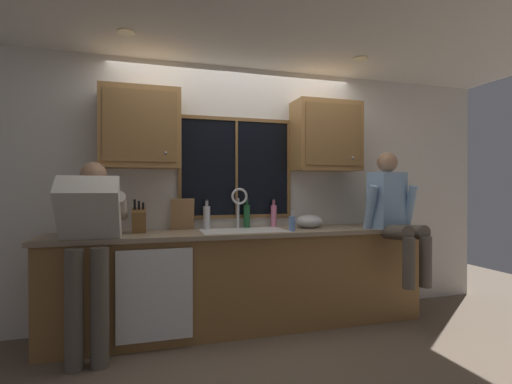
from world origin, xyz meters
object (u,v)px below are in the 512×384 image
Objects in this scene: person_sitting_on_counter at (393,210)px; cutting_board at (182,214)px; person_standing at (90,236)px; bottle_amber_small at (247,216)px; mixing_bowl at (309,222)px; soap_dispenser at (292,223)px; bottle_green_glass at (207,217)px; bottle_tall_clear at (274,215)px; knife_block at (139,221)px.

person_sitting_on_counter reaches higher than cutting_board.
person_standing is 5.14× the size of bottle_amber_small.
soap_dispenser is (-0.27, -0.22, 0.01)m from mixing_bowl.
bottle_green_glass is at bearing -177.45° from bottle_amber_small.
bottle_green_glass is 0.41m from bottle_amber_small.
soap_dispenser is 0.41m from bottle_tall_clear.
person_standing is 0.52m from knife_block.
person_sitting_on_counter is at bearing -15.12° from bottle_green_glass.
soap_dispenser is at bearing -84.45° from bottle_tall_clear.
bottle_tall_clear is at bearing 149.64° from mixing_bowl.
bottle_tall_clear is at bearing 0.92° from cutting_board.
bottle_green_glass is (0.63, 0.14, 0.01)m from knife_block.
knife_block is (0.36, 0.37, 0.08)m from person_standing.
bottle_green_glass is 0.97× the size of bottle_amber_small.
mixing_bowl is at bearing -30.36° from bottle_tall_clear.
person_standing is 0.92m from cutting_board.
mixing_bowl is 0.95× the size of bottle_green_glass.
cutting_board reaches higher than mixing_bowl.
cutting_board is at bearing 166.30° from person_sitting_on_counter.
person_sitting_on_counter is 3.92× the size of knife_block.
soap_dispenser is (1.72, 0.13, 0.04)m from person_standing.
bottle_green_glass is at bearing 171.08° from mixing_bowl.
bottle_amber_small is at bearing -178.68° from bottle_tall_clear.
bottle_amber_small reaches higher than bottle_green_glass.
cutting_board is at bearing 158.10° from soap_dispenser.
person_standing reaches higher than knife_block.
mixing_bowl is 0.35m from soap_dispenser.
bottle_tall_clear is (0.70, 0.02, -0.00)m from bottle_green_glass.
knife_block is at bearing 171.96° from person_sitting_on_counter.
bottle_amber_small reaches higher than bottle_tall_clear.
bottle_amber_small is (0.64, 0.01, -0.03)m from cutting_board.
bottle_tall_clear is at bearing 95.55° from soap_dispenser.
person_sitting_on_counter is 0.83m from mixing_bowl.
soap_dispenser is (1.37, -0.24, -0.04)m from knife_block.
person_standing reaches higher than mixing_bowl.
knife_block is at bearing -159.24° from cutting_board.
bottle_green_glass reaches higher than bottle_tall_clear.
bottle_amber_small is at bearing 159.97° from person_sitting_on_counter.
bottle_tall_clear is at bearing 1.32° from bottle_amber_small.
knife_block is 1.05× the size of cutting_board.
mixing_bowl is 0.95× the size of bottle_tall_clear.
knife_block is 1.64m from mixing_bowl.
mixing_bowl is at bearing -8.92° from bottle_green_glass.
cutting_board is 1.02× the size of bottle_amber_small.
mixing_bowl is 1.43× the size of soap_dispenser.
person_standing is 4.78× the size of knife_block.
person_standing reaches higher than bottle_amber_small.
soap_dispenser is at bearing 4.32° from person_standing.
person_standing reaches higher than cutting_board.
knife_block is 1.11× the size of bottle_tall_clear.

